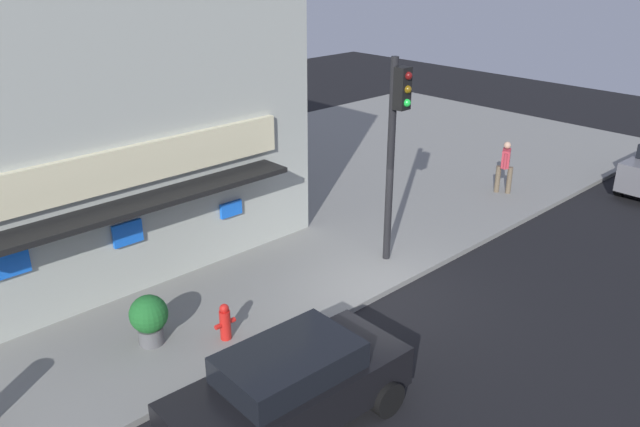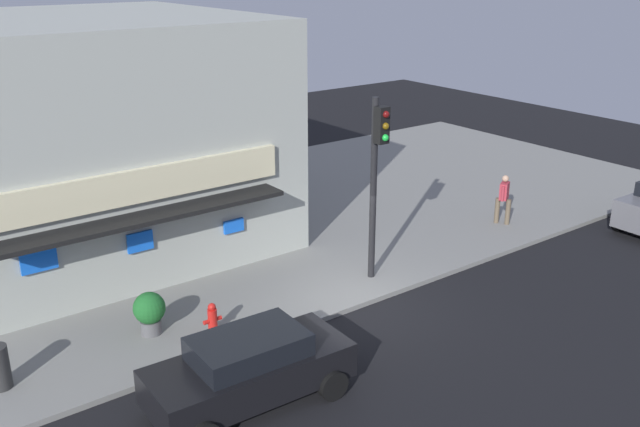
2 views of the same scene
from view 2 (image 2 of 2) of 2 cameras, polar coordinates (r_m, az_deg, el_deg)
The scene contains 8 objects.
ground_plane at distance 18.21m, azimuth 3.39°, elevation -7.64°, with size 50.93×50.93×0.00m, color black.
sidewalk at distance 23.30m, azimuth -7.43°, elevation -1.22°, with size 33.95×13.59×0.13m, color gray.
corner_building at distance 22.47m, azimuth -19.55°, elevation 6.18°, with size 10.47×10.70×6.75m.
traffic_light at distance 18.42m, azimuth 4.61°, elevation 3.85°, with size 0.32×0.58×4.99m.
fire_hydrant at distance 16.79m, azimuth -8.69°, elevation -8.43°, with size 0.46×0.22×0.78m.
pedestrian at distance 23.83m, azimuth 14.65°, elevation 1.30°, with size 0.57×0.53×1.66m.
potted_plant_by_doorway at distance 16.98m, azimuth -13.63°, elevation -7.67°, with size 0.75×0.75×1.04m.
parked_car_black at distance 14.33m, azimuth -5.73°, elevation -12.36°, with size 4.17×2.02×1.52m.
Camera 2 is at (-10.52, -12.22, 8.46)m, focal length 39.55 mm.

